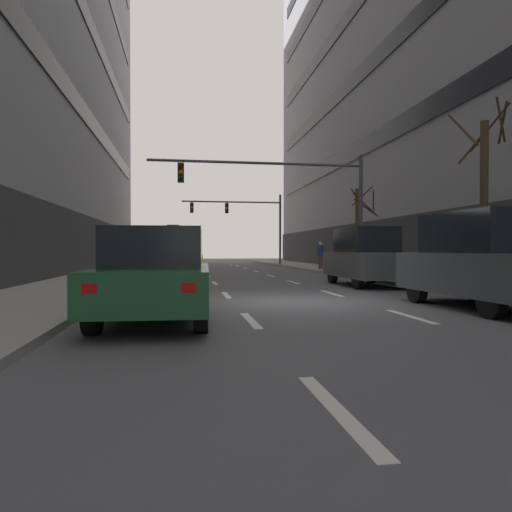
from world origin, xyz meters
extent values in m
plane|color=#515156|center=(0.00, 0.00, 0.00)|extent=(120.00, 120.00, 0.00)
cube|color=gray|center=(-6.64, 0.00, 0.07)|extent=(3.57, 80.00, 0.14)
cube|color=silver|center=(-1.62, -8.00, 0.00)|extent=(0.16, 2.00, 0.01)
cube|color=silver|center=(-1.62, -3.00, 0.00)|extent=(0.16, 2.00, 0.01)
cube|color=silver|center=(-1.62, 2.00, 0.00)|extent=(0.16, 2.00, 0.01)
cube|color=silver|center=(-1.62, 7.00, 0.00)|extent=(0.16, 2.00, 0.01)
cube|color=silver|center=(-1.62, 12.00, 0.00)|extent=(0.16, 2.00, 0.01)
cube|color=silver|center=(-1.62, 17.00, 0.00)|extent=(0.16, 2.00, 0.01)
cube|color=silver|center=(-1.62, 22.00, 0.00)|extent=(0.16, 2.00, 0.01)
cube|color=silver|center=(-1.62, 27.00, 0.00)|extent=(0.16, 2.00, 0.01)
cube|color=silver|center=(-1.62, 32.00, 0.00)|extent=(0.16, 2.00, 0.01)
cube|color=silver|center=(1.62, -3.00, 0.00)|extent=(0.16, 2.00, 0.01)
cube|color=silver|center=(1.62, 2.00, 0.00)|extent=(0.16, 2.00, 0.01)
cube|color=silver|center=(1.62, 7.00, 0.00)|extent=(0.16, 2.00, 0.01)
cube|color=silver|center=(1.62, 12.00, 0.00)|extent=(0.16, 2.00, 0.01)
cube|color=silver|center=(1.62, 17.00, 0.00)|extent=(0.16, 2.00, 0.01)
cube|color=silver|center=(1.62, 22.00, 0.00)|extent=(0.16, 2.00, 0.01)
cube|color=silver|center=(1.62, 27.00, 0.00)|extent=(0.16, 2.00, 0.01)
cube|color=silver|center=(1.62, 32.00, 0.00)|extent=(0.16, 2.00, 0.01)
cylinder|color=black|center=(-4.04, 25.20, 0.33)|extent=(0.24, 0.67, 0.67)
cylinder|color=black|center=(-2.43, 25.15, 0.33)|extent=(0.24, 0.67, 0.67)
cylinder|color=black|center=(-4.12, 22.48, 0.33)|extent=(0.24, 0.67, 0.67)
cylinder|color=black|center=(-2.51, 22.43, 0.33)|extent=(0.24, 0.67, 0.67)
cube|color=yellow|center=(-3.27, 23.81, 0.79)|extent=(1.99, 4.49, 0.91)
cube|color=black|center=(-3.27, 23.81, 1.69)|extent=(1.69, 2.67, 0.91)
cube|color=white|center=(-3.86, 26.01, 0.95)|extent=(0.20, 0.09, 0.14)
cube|color=red|center=(-3.99, 21.66, 0.95)|extent=(0.20, 0.09, 0.14)
cube|color=white|center=(-2.56, 25.97, 0.95)|extent=(0.20, 0.09, 0.14)
cube|color=red|center=(-2.69, 21.62, 0.95)|extent=(0.20, 0.09, 0.14)
cube|color=black|center=(-3.27, 23.81, 2.24)|extent=(0.45, 0.21, 0.18)
cylinder|color=black|center=(-4.05, 6.26, 0.32)|extent=(0.23, 0.64, 0.64)
cylinder|color=black|center=(-2.51, 6.32, 0.32)|extent=(0.23, 0.64, 0.64)
cylinder|color=black|center=(-3.96, 3.66, 0.32)|extent=(0.23, 0.64, 0.64)
cylinder|color=black|center=(-2.42, 3.72, 0.32)|extent=(0.23, 0.64, 0.64)
cube|color=yellow|center=(-3.23, 4.99, 0.75)|extent=(1.92, 4.30, 0.87)
cube|color=black|center=(-3.23, 4.99, 1.62)|extent=(1.63, 2.56, 0.87)
cube|color=white|center=(-3.93, 7.04, 0.90)|extent=(0.20, 0.08, 0.13)
cube|color=red|center=(-3.78, 2.89, 0.90)|extent=(0.20, 0.08, 0.13)
cube|color=white|center=(-2.69, 7.09, 0.90)|extent=(0.20, 0.08, 0.13)
cube|color=red|center=(-2.54, 2.94, 0.90)|extent=(0.20, 0.08, 0.13)
cube|color=black|center=(-3.23, 4.99, 2.14)|extent=(0.43, 0.21, 0.17)
cylinder|color=black|center=(-4.15, -1.30, 0.35)|extent=(0.27, 0.71, 0.69)
cylinder|color=black|center=(-2.46, -1.38, 0.35)|extent=(0.27, 0.71, 0.69)
cylinder|color=black|center=(-4.29, -4.13, 0.35)|extent=(0.27, 0.71, 0.69)
cylinder|color=black|center=(-2.60, -4.22, 0.35)|extent=(0.27, 0.71, 0.69)
cube|color=#1E512D|center=(-3.38, -2.76, 0.68)|extent=(2.16, 4.72, 0.67)
cube|color=black|center=(-3.39, -2.97, 1.38)|extent=(1.78, 2.08, 0.72)
cube|color=white|center=(-3.94, -0.45, 0.80)|extent=(0.21, 0.09, 0.15)
cube|color=red|center=(-4.16, -5.00, 0.80)|extent=(0.21, 0.09, 0.15)
cube|color=white|center=(-2.59, -0.52, 0.80)|extent=(0.21, 0.09, 0.15)
cube|color=red|center=(-2.81, -5.06, 0.80)|extent=(0.21, 0.09, 0.15)
cylinder|color=black|center=(-3.88, 31.31, 0.33)|extent=(0.25, 0.66, 0.65)
cylinder|color=black|center=(-2.30, 31.23, 0.33)|extent=(0.25, 0.66, 0.65)
cylinder|color=black|center=(-4.01, 28.65, 0.33)|extent=(0.25, 0.66, 0.65)
cylinder|color=black|center=(-2.43, 28.57, 0.33)|extent=(0.25, 0.66, 0.65)
cube|color=yellow|center=(-3.15, 29.94, 0.77)|extent=(2.03, 4.42, 0.89)
cube|color=black|center=(-3.15, 29.94, 1.66)|extent=(1.70, 2.64, 0.89)
cube|color=white|center=(-3.68, 32.10, 0.92)|extent=(0.20, 0.09, 0.14)
cube|color=red|center=(-3.89, 27.84, 0.92)|extent=(0.20, 0.09, 0.14)
cube|color=white|center=(-2.41, 32.04, 0.92)|extent=(0.20, 0.09, 0.14)
cube|color=red|center=(-2.62, 27.78, 0.92)|extent=(0.20, 0.09, 0.14)
cube|color=black|center=(-3.15, 29.94, 2.19)|extent=(0.44, 0.22, 0.18)
cylinder|color=black|center=(-3.98, 13.89, 0.34)|extent=(0.26, 0.69, 0.68)
cylinder|color=black|center=(-2.33, 13.82, 0.34)|extent=(0.26, 0.69, 0.68)
cylinder|color=black|center=(-4.10, 11.10, 0.34)|extent=(0.26, 0.69, 0.68)
cylinder|color=black|center=(-2.45, 11.03, 0.34)|extent=(0.26, 0.69, 0.68)
cube|color=#B7BABF|center=(-3.21, 12.46, 0.67)|extent=(2.10, 4.63, 0.66)
cube|color=black|center=(-3.22, 12.25, 1.35)|extent=(1.74, 2.04, 0.70)
cube|color=white|center=(-3.78, 14.72, 0.79)|extent=(0.21, 0.09, 0.14)
cube|color=red|center=(-3.98, 10.26, 0.79)|extent=(0.21, 0.09, 0.14)
cube|color=white|center=(-2.45, 14.66, 0.79)|extent=(0.21, 0.09, 0.14)
cube|color=red|center=(-2.65, 10.20, 0.79)|extent=(0.21, 0.09, 0.14)
cylinder|color=black|center=(2.95, -0.76, 0.34)|extent=(0.24, 0.69, 0.68)
cylinder|color=black|center=(4.60, -0.72, 0.34)|extent=(0.24, 0.69, 0.68)
cylinder|color=black|center=(3.02, -3.54, 0.34)|extent=(0.24, 0.69, 0.68)
cube|color=#474C51|center=(3.81, -2.13, 0.80)|extent=(2.01, 4.58, 0.93)
cube|color=black|center=(3.81, -2.13, 1.73)|extent=(1.71, 2.72, 0.93)
cube|color=white|center=(3.09, 0.08, 0.97)|extent=(0.21, 0.09, 0.14)
cube|color=white|center=(4.42, 0.11, 0.97)|extent=(0.21, 0.09, 0.14)
cylinder|color=black|center=(3.00, 6.09, 0.33)|extent=(0.23, 0.67, 0.67)
cylinder|color=black|center=(4.63, 6.08, 0.33)|extent=(0.23, 0.67, 0.67)
cylinder|color=black|center=(2.99, 3.35, 0.33)|extent=(0.23, 0.67, 0.67)
cylinder|color=black|center=(4.62, 3.35, 0.33)|extent=(0.23, 0.67, 0.67)
cube|color=#474C51|center=(3.81, 4.72, 0.79)|extent=(1.88, 4.47, 0.91)
cube|color=black|center=(3.81, 4.72, 1.70)|extent=(1.63, 2.64, 0.91)
cube|color=white|center=(3.16, 6.91, 0.95)|extent=(0.20, 0.08, 0.14)
cube|color=red|center=(3.15, 2.53, 0.95)|extent=(0.20, 0.08, 0.14)
cube|color=white|center=(4.47, 6.91, 0.95)|extent=(0.20, 0.08, 0.14)
cube|color=red|center=(4.46, 2.52, 0.95)|extent=(0.20, 0.08, 0.14)
cylinder|color=#4C4C51|center=(5.26, 8.83, 2.94)|extent=(0.18, 0.18, 5.59)
cylinder|color=#4C4C51|center=(0.42, 8.83, 5.22)|extent=(9.68, 0.12, 0.12)
cube|color=black|center=(-2.97, 8.83, 4.70)|extent=(0.28, 0.24, 0.84)
sphere|color=#4B0704|center=(-2.97, 8.69, 4.96)|extent=(0.17, 0.17, 0.17)
sphere|color=orange|center=(-2.97, 8.69, 4.70)|extent=(0.17, 0.17, 0.17)
sphere|color=#073E10|center=(-2.97, 8.69, 4.44)|extent=(0.17, 0.17, 0.17)
cylinder|color=#4C4C51|center=(5.26, 26.87, 3.07)|extent=(0.18, 0.18, 5.87)
cylinder|color=#4C4C51|center=(1.14, 26.87, 5.33)|extent=(8.23, 0.12, 0.12)
cube|color=black|center=(0.73, 26.87, 4.81)|extent=(0.28, 0.24, 0.84)
sphere|color=#4B0704|center=(0.73, 26.73, 5.07)|extent=(0.17, 0.17, 0.17)
sphere|color=orange|center=(0.73, 26.73, 4.81)|extent=(0.17, 0.17, 0.17)
sphere|color=#073E10|center=(0.73, 26.73, 4.55)|extent=(0.17, 0.17, 0.17)
cube|color=black|center=(-2.15, 26.87, 4.81)|extent=(0.28, 0.24, 0.84)
sphere|color=#4B0704|center=(-2.15, 26.73, 5.07)|extent=(0.17, 0.17, 0.17)
sphere|color=orange|center=(-2.15, 26.73, 4.81)|extent=(0.17, 0.17, 0.17)
sphere|color=#073E10|center=(-2.15, 26.73, 4.55)|extent=(0.17, 0.17, 0.17)
cylinder|color=#4C3823|center=(6.29, 11.88, 2.36)|extent=(0.24, 0.24, 4.44)
cylinder|color=#42301E|center=(6.18, 11.55, 4.05)|extent=(0.74, 0.30, 1.04)
cylinder|color=#42301E|center=(7.04, 11.56, 3.93)|extent=(0.72, 1.56, 0.90)
cylinder|color=#42301E|center=(6.70, 12.29, 4.24)|extent=(0.90, 0.91, 1.02)
cylinder|color=#42301E|center=(6.43, 11.15, 3.67)|extent=(1.51, 0.37, 1.19)
cylinder|color=#42301E|center=(6.44, 11.22, 3.56)|extent=(1.36, 0.39, 0.81)
cylinder|color=#4C3823|center=(6.29, 1.36, 2.72)|extent=(0.25, 0.25, 5.16)
cylinder|color=#42301E|center=(6.58, 1.01, 5.25)|extent=(0.79, 0.67, 1.18)
cylinder|color=#42301E|center=(6.72, 1.74, 5.21)|extent=(0.84, 0.96, 1.40)
cylinder|color=#42301E|center=(5.55, 1.36, 5.02)|extent=(0.07, 1.51, 1.33)
cylinder|color=#42301E|center=(6.75, 1.15, 5.21)|extent=(0.51, 0.99, 1.07)
cylinder|color=#42301E|center=(6.24, 1.87, 4.62)|extent=(1.07, 0.18, 1.15)
cylinder|color=brown|center=(5.72, 16.47, 0.57)|extent=(0.13, 0.13, 0.87)
cylinder|color=brown|center=(5.62, 16.60, 0.57)|extent=(0.13, 0.13, 0.87)
cube|color=navy|center=(5.67, 16.54, 1.32)|extent=(0.36, 0.39, 0.62)
sphere|color=beige|center=(5.67, 16.54, 1.74)|extent=(0.22, 0.22, 0.22)
cylinder|color=navy|center=(5.80, 16.36, 1.35)|extent=(0.09, 0.09, 0.55)
cylinder|color=navy|center=(5.54, 16.71, 1.35)|extent=(0.09, 0.09, 0.55)
camera|label=1|loc=(-2.89, -11.72, 1.34)|focal=32.68mm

